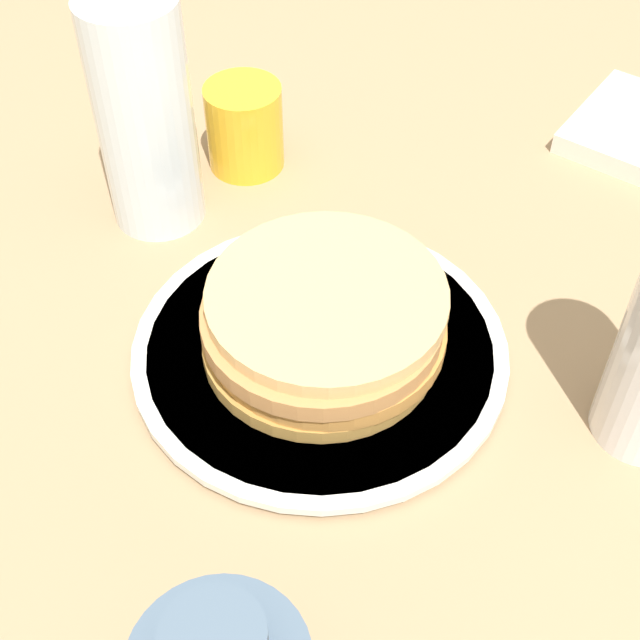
{
  "coord_description": "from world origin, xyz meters",
  "views": [
    {
      "loc": [
        -0.27,
        -0.38,
        0.51
      ],
      "look_at": [
        -0.02,
        -0.02,
        0.04
      ],
      "focal_mm": 50.0,
      "sensor_mm": 36.0,
      "label": 1
    }
  ],
  "objects_px": {
    "water_bottle_far": "(144,114)",
    "plate": "(320,350)",
    "pancake_stack": "(324,322)",
    "juice_glass": "(245,127)"
  },
  "relations": [
    {
      "from": "pancake_stack",
      "to": "water_bottle_far",
      "type": "distance_m",
      "value": 0.23
    },
    {
      "from": "water_bottle_far",
      "to": "plate",
      "type": "bearing_deg",
      "value": -84.28
    },
    {
      "from": "plate",
      "to": "water_bottle_far",
      "type": "xyz_separation_m",
      "value": [
        -0.02,
        0.22,
        0.09
      ]
    },
    {
      "from": "juice_glass",
      "to": "pancake_stack",
      "type": "bearing_deg",
      "value": -107.7
    },
    {
      "from": "juice_glass",
      "to": "water_bottle_far",
      "type": "height_order",
      "value": "water_bottle_far"
    },
    {
      "from": "pancake_stack",
      "to": "juice_glass",
      "type": "xyz_separation_m",
      "value": [
        0.08,
        0.24,
        0.0
      ]
    },
    {
      "from": "plate",
      "to": "water_bottle_far",
      "type": "relative_size",
      "value": 1.29
    },
    {
      "from": "pancake_stack",
      "to": "juice_glass",
      "type": "bearing_deg",
      "value": 72.3
    },
    {
      "from": "plate",
      "to": "water_bottle_far",
      "type": "height_order",
      "value": "water_bottle_far"
    },
    {
      "from": "juice_glass",
      "to": "water_bottle_far",
      "type": "relative_size",
      "value": 0.37
    }
  ]
}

